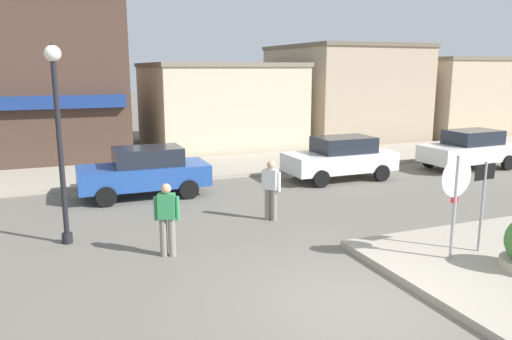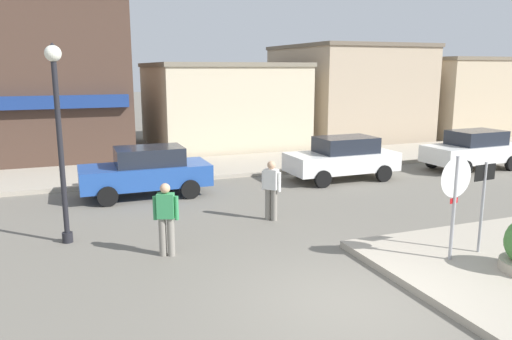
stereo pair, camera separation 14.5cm
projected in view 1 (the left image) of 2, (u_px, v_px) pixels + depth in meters
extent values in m
plane|color=#6B665B|center=(354.00, 303.00, 8.66)|extent=(160.00, 160.00, 0.00)
cube|color=#A89E8C|center=(185.00, 169.00, 19.75)|extent=(80.00, 4.00, 0.15)
cylinder|color=#9E9EA3|center=(454.00, 212.00, 10.07)|extent=(0.07, 0.07, 2.30)
cylinder|color=red|center=(456.00, 177.00, 9.95)|extent=(0.76, 0.08, 0.76)
cylinder|color=white|center=(457.00, 177.00, 9.93)|extent=(0.82, 0.08, 0.82)
cube|color=red|center=(454.00, 200.00, 10.04)|extent=(0.20, 0.03, 0.11)
cylinder|color=#9E9EA3|center=(482.00, 210.00, 10.52)|extent=(0.06, 0.06, 2.10)
cube|color=black|center=(485.00, 172.00, 10.36)|extent=(0.60, 0.07, 0.34)
cube|color=white|center=(485.00, 172.00, 10.37)|extent=(0.54, 0.06, 0.29)
cube|color=black|center=(484.00, 172.00, 10.37)|extent=(0.34, 0.04, 0.08)
cylinder|color=black|center=(61.00, 154.00, 11.19)|extent=(0.12, 0.12, 4.20)
cylinder|color=black|center=(67.00, 238.00, 11.59)|extent=(0.24, 0.24, 0.24)
sphere|color=white|center=(53.00, 53.00, 10.75)|extent=(0.36, 0.36, 0.36)
cone|color=black|center=(52.00, 46.00, 10.72)|extent=(0.32, 0.32, 0.18)
cube|color=#234C9E|center=(144.00, 175.00, 15.73)|extent=(4.01, 1.71, 0.66)
cube|color=#1E232D|center=(148.00, 156.00, 15.66)|extent=(2.09, 1.40, 0.56)
cylinder|color=black|center=(106.00, 197.00, 14.58)|extent=(0.60, 0.18, 0.60)
cylinder|color=black|center=(101.00, 184.00, 16.13)|extent=(0.60, 0.18, 0.60)
cylinder|color=black|center=(189.00, 189.00, 15.48)|extent=(0.60, 0.18, 0.60)
cylinder|color=black|center=(177.00, 178.00, 17.02)|extent=(0.60, 0.18, 0.60)
cube|color=white|center=(340.00, 161.00, 18.11)|extent=(4.02, 1.75, 0.66)
cube|color=#1E232D|center=(344.00, 144.00, 18.04)|extent=(2.10, 1.42, 0.56)
cylinder|color=black|center=(321.00, 179.00, 16.95)|extent=(0.60, 0.19, 0.60)
cylinder|color=black|center=(298.00, 170.00, 18.49)|extent=(0.60, 0.19, 0.60)
cylinder|color=black|center=(382.00, 173.00, 17.88)|extent=(0.60, 0.19, 0.60)
cylinder|color=black|center=(355.00, 165.00, 19.42)|extent=(0.60, 0.19, 0.60)
cube|color=white|center=(469.00, 152.00, 20.02)|extent=(4.08, 1.90, 0.66)
cube|color=#1E232D|center=(473.00, 137.00, 19.96)|extent=(2.15, 1.49, 0.56)
cylinder|color=black|center=(462.00, 168.00, 18.83)|extent=(0.61, 0.21, 0.60)
cylinder|color=black|center=(429.00, 160.00, 20.35)|extent=(0.61, 0.21, 0.60)
cylinder|color=black|center=(508.00, 163.00, 19.85)|extent=(0.61, 0.21, 0.60)
cylinder|color=black|center=(474.00, 156.00, 21.36)|extent=(0.61, 0.21, 0.60)
cylinder|color=gray|center=(274.00, 205.00, 13.26)|extent=(0.16, 0.16, 0.85)
cylinder|color=gray|center=(268.00, 204.00, 13.33)|extent=(0.16, 0.16, 0.85)
cube|color=white|center=(271.00, 179.00, 13.16)|extent=(0.41, 0.41, 0.54)
sphere|color=tan|center=(271.00, 165.00, 13.08)|extent=(0.22, 0.22, 0.22)
cylinder|color=white|center=(279.00, 182.00, 13.07)|extent=(0.13, 0.13, 0.52)
cylinder|color=white|center=(263.00, 180.00, 13.26)|extent=(0.13, 0.13, 0.52)
cylinder|color=gray|center=(172.00, 237.00, 10.74)|extent=(0.16, 0.16, 0.85)
cylinder|color=gray|center=(164.00, 237.00, 10.74)|extent=(0.16, 0.16, 0.85)
cube|color=#338C51|center=(167.00, 206.00, 10.60)|extent=(0.42, 0.34, 0.54)
sphere|color=tan|center=(166.00, 189.00, 10.52)|extent=(0.22, 0.22, 0.22)
cylinder|color=#338C51|center=(177.00, 208.00, 10.61)|extent=(0.12, 0.12, 0.52)
cylinder|color=#338C51|center=(156.00, 208.00, 10.61)|extent=(0.12, 0.12, 0.52)
cube|color=#473328|center=(8.00, 81.00, 22.41)|extent=(9.61, 8.50, 6.81)
cube|color=navy|center=(0.00, 104.00, 18.55)|extent=(9.13, 0.40, 0.50)
cube|color=beige|center=(217.00, 107.00, 25.95)|extent=(7.06, 7.42, 4.05)
cube|color=gray|center=(217.00, 65.00, 25.52)|extent=(7.20, 7.57, 0.20)
cube|color=tan|center=(343.00, 93.00, 29.27)|extent=(6.78, 7.91, 5.08)
cube|color=#685B4C|center=(344.00, 47.00, 28.74)|extent=(6.91, 8.07, 0.20)
cube|color=tan|center=(462.00, 97.00, 31.18)|extent=(7.52, 6.12, 4.41)
cube|color=#716452|center=(465.00, 59.00, 30.71)|extent=(7.67, 6.24, 0.20)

